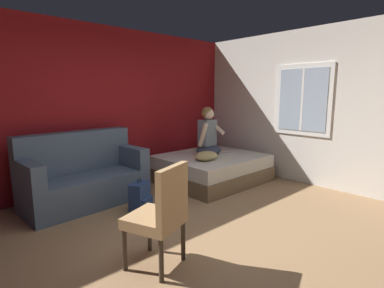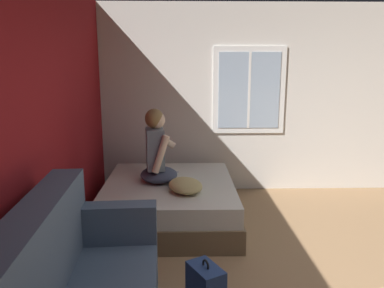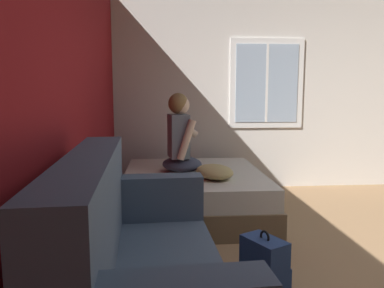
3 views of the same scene
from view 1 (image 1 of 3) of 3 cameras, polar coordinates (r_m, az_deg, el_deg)
name	(u,v)px [view 1 (image 1 of 3)]	position (r m, az deg, el deg)	size (l,w,h in m)	color
ground_plane	(197,243)	(3.42, 1.01, -18.29)	(40.00, 40.00, 0.00)	#93704C
wall_back_accent	(88,109)	(5.23, -19.22, 6.36)	(10.89, 0.16, 2.70)	maroon
wall_side_with_window	(327,108)	(5.56, 24.30, 6.23)	(0.19, 6.46, 2.70)	silver
bed	(211,168)	(5.54, 3.70, -4.63)	(1.79, 1.57, 0.48)	brown
couch	(84,177)	(4.68, -19.92, -5.91)	(1.74, 0.91, 1.04)	#47566B
side_chair	(161,213)	(2.79, -6.00, -12.90)	(0.59, 0.59, 0.98)	#382D23
person_seated	(208,135)	(5.56, 3.08, 1.72)	(0.58, 0.51, 0.88)	#383D51
backpack	(140,197)	(4.22, -9.83, -9.99)	(0.35, 0.33, 0.46)	navy
throw_pillow	(206,156)	(5.11, 2.73, -2.24)	(0.48, 0.36, 0.14)	tan
cell_phone	(227,153)	(5.72, 6.70, -1.68)	(0.07, 0.14, 0.01)	#B7B7BC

